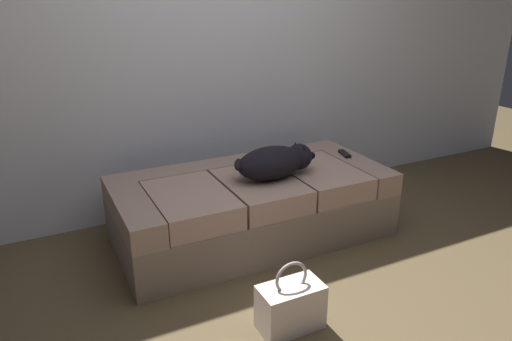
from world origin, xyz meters
TOP-DOWN VIEW (x-y plane):
  - ground_plane at (0.00, 0.00)m, footprint 10.00×10.00m
  - back_wall at (0.00, 1.64)m, footprint 6.40×0.10m
  - couch at (0.00, 0.96)m, footprint 1.81×0.87m
  - dog_dark at (0.12, 0.86)m, footprint 0.62×0.29m
  - tv_remote at (0.79, 1.02)m, footprint 0.08×0.16m
  - handbag at (-0.26, 0.01)m, footprint 0.32×0.18m

SIDE VIEW (x-z plane):
  - ground_plane at x=0.00m, z-range 0.00..0.00m
  - handbag at x=-0.26m, z-range -0.06..0.31m
  - couch at x=0.00m, z-range 0.00..0.45m
  - tv_remote at x=0.79m, z-range 0.45..0.47m
  - dog_dark at x=0.12m, z-range 0.45..0.66m
  - back_wall at x=0.00m, z-range 0.00..2.80m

